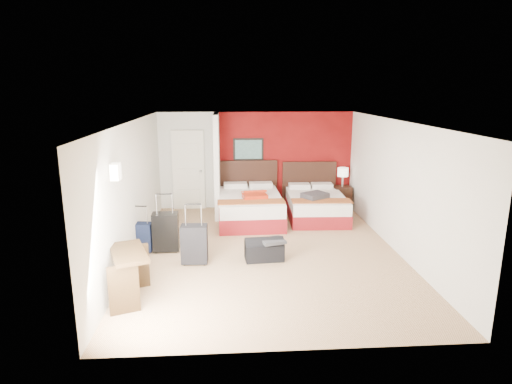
{
  "coord_description": "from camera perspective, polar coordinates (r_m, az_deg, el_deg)",
  "views": [
    {
      "loc": [
        -0.73,
        -7.83,
        3.1
      ],
      "look_at": [
        -0.16,
        0.8,
        1.0
      ],
      "focal_mm": 30.26,
      "sensor_mm": 36.0,
      "label": 1
    }
  ],
  "objects": [
    {
      "name": "ground",
      "position": [
        8.45,
        1.46,
        -7.87
      ],
      "size": [
        6.5,
        6.5,
        0.0
      ],
      "primitive_type": "plane",
      "color": "tan",
      "rests_on": "ground"
    },
    {
      "name": "bed_left",
      "position": [
        10.24,
        -0.82,
        -2.14
      ],
      "size": [
        1.51,
        2.12,
        0.63
      ],
      "primitive_type": "cube",
      "rotation": [
        0.0,
        0.0,
        0.02
      ],
      "color": "white",
      "rests_on": "ground"
    },
    {
      "name": "red_accent_panel",
      "position": [
        11.31,
        3.81,
        4.21
      ],
      "size": [
        3.5,
        0.04,
        2.5
      ],
      "primitive_type": "cube",
      "color": "maroon",
      "rests_on": "ground"
    },
    {
      "name": "desk",
      "position": [
        6.77,
        -16.33,
        -10.56
      ],
      "size": [
        0.76,
        1.04,
        0.78
      ],
      "primitive_type": "cube",
      "rotation": [
        0.0,
        0.0,
        0.35
      ],
      "color": "#2F1F0F",
      "rests_on": "ground"
    },
    {
      "name": "room_walls",
      "position": [
        9.45,
        -7.79,
        2.28
      ],
      "size": [
        5.02,
        6.52,
        2.5
      ],
      "color": "silver",
      "rests_on": "ground"
    },
    {
      "name": "bed_right",
      "position": [
        10.57,
        7.94,
        -1.93
      ],
      "size": [
        1.42,
        1.96,
        0.57
      ],
      "primitive_type": "cube",
      "rotation": [
        0.0,
        0.0,
        -0.04
      ],
      "color": "white",
      "rests_on": "ground"
    },
    {
      "name": "jacket_bundle",
      "position": [
        10.17,
        7.79,
        -0.48
      ],
      "size": [
        0.69,
        0.66,
        0.13
      ],
      "primitive_type": "cube",
      "rotation": [
        0.0,
        0.0,
        0.55
      ],
      "color": "#39383D",
      "rests_on": "bed_right"
    },
    {
      "name": "suitcase_navy",
      "position": [
        8.63,
        -14.78,
        -5.93
      ],
      "size": [
        0.42,
        0.29,
        0.55
      ],
      "primitive_type": "cube",
      "rotation": [
        0.0,
        0.0,
        -0.13
      ],
      "color": "black",
      "rests_on": "ground"
    },
    {
      "name": "suitcase_charcoal",
      "position": [
        7.87,
        -8.14,
        -6.99
      ],
      "size": [
        0.48,
        0.31,
        0.69
      ],
      "primitive_type": "cube",
      "rotation": [
        0.0,
        0.0,
        -0.03
      ],
      "color": "black",
      "rests_on": "ground"
    },
    {
      "name": "red_suitcase_open",
      "position": [
        10.05,
        -0.23,
        -0.3
      ],
      "size": [
        0.66,
        0.83,
        0.09
      ],
      "primitive_type": "cube",
      "rotation": [
        0.0,
        0.0,
        0.16
      ],
      "color": "#AF280F",
      "rests_on": "bed_left"
    },
    {
      "name": "suitcase_black",
      "position": [
        8.53,
        -11.83,
        -5.34
      ],
      "size": [
        0.5,
        0.33,
        0.74
      ],
      "primitive_type": "cube",
      "rotation": [
        0.0,
        0.0,
        0.04
      ],
      "color": "black",
      "rests_on": "ground"
    },
    {
      "name": "entry_door",
      "position": [
        11.27,
        -8.91,
        2.88
      ],
      "size": [
        0.82,
        0.06,
        2.05
      ],
      "primitive_type": "cube",
      "color": "silver",
      "rests_on": "ground"
    },
    {
      "name": "duffel_bag",
      "position": [
        8.01,
        1.09,
        -7.75
      ],
      "size": [
        0.73,
        0.43,
        0.35
      ],
      "primitive_type": "cube",
      "rotation": [
        0.0,
        0.0,
        0.08
      ],
      "color": "black",
      "rests_on": "ground"
    },
    {
      "name": "jacket_draped",
      "position": [
        7.91,
        2.22,
        -6.47
      ],
      "size": [
        0.5,
        0.46,
        0.06
      ],
      "primitive_type": "cube",
      "rotation": [
        0.0,
        0.0,
        0.3
      ],
      "color": "#343539",
      "rests_on": "duffel_bag"
    },
    {
      "name": "partition_wall",
      "position": [
        10.6,
        -5.18,
        3.55
      ],
      "size": [
        0.12,
        1.2,
        2.5
      ],
      "primitive_type": "cube",
      "color": "silver",
      "rests_on": "ground"
    },
    {
      "name": "table_lamp",
      "position": [
        11.33,
        11.38,
        1.93
      ],
      "size": [
        0.28,
        0.28,
        0.49
      ],
      "primitive_type": "cylinder",
      "rotation": [
        0.0,
        0.0,
        -0.04
      ],
      "color": "white",
      "rests_on": "nightstand"
    },
    {
      "name": "nightstand",
      "position": [
        11.46,
        11.26,
        -0.75
      ],
      "size": [
        0.44,
        0.44,
        0.6
      ],
      "primitive_type": "cube",
      "rotation": [
        0.0,
        0.0,
        0.03
      ],
      "color": "black",
      "rests_on": "ground"
    }
  ]
}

